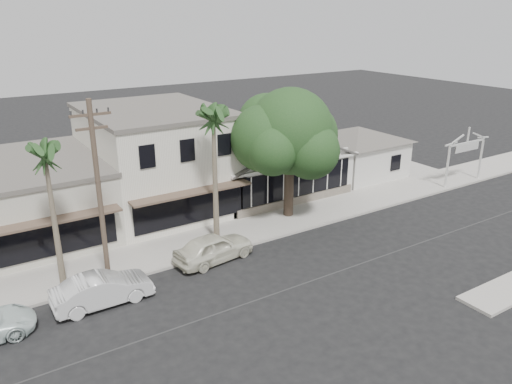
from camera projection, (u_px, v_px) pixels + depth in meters
ground at (320, 278)px, 24.85m from camera, size 140.00×140.00×0.00m
sidewalk_north at (119, 264)px, 26.10m from camera, size 90.00×3.50×0.15m
corner_shop at (265, 156)px, 36.38m from camera, size 10.40×8.60×5.10m
side_cottage at (356, 157)px, 40.15m from camera, size 6.00×6.00×3.00m
arch_sign at (467, 145)px, 37.32m from camera, size 4.12×0.12×3.95m
row_building_near at (156, 161)px, 32.91m from camera, size 8.00×10.00×6.50m
row_building_midnear at (10, 203)px, 28.73m from camera, size 10.00×10.00×4.20m
utility_pole at (99, 191)px, 22.77m from camera, size 1.80×0.24×9.00m
car_0 at (214, 248)px, 26.37m from camera, size 4.61×2.33×1.51m
car_1 at (102, 290)px, 22.42m from camera, size 4.43×1.55×1.46m
shade_tree at (287, 133)px, 30.61m from camera, size 7.49×6.77×8.31m
palm_east at (213, 120)px, 26.36m from camera, size 2.45×2.45×8.29m
palm_mid at (45, 158)px, 21.56m from camera, size 2.53×2.53×7.58m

